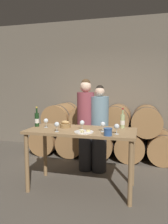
# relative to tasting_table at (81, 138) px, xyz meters

# --- Properties ---
(ground_plane) EXTENTS (10.00, 10.00, 0.00)m
(ground_plane) POSITION_rel_tasting_table_xyz_m (0.00, 0.00, -0.81)
(ground_plane) COLOR #564F44
(stone_wall_back) EXTENTS (10.00, 0.12, 3.20)m
(stone_wall_back) POSITION_rel_tasting_table_xyz_m (0.00, 2.32, 0.79)
(stone_wall_back) COLOR #706656
(stone_wall_back) RESTS_ON ground_plane
(barrel_stack) EXTENTS (3.23, 0.96, 1.18)m
(barrel_stack) POSITION_rel_tasting_table_xyz_m (0.00, 1.71, -0.26)
(barrel_stack) COLOR #9E7042
(barrel_stack) RESTS_ON ground_plane
(tasting_table) EXTENTS (1.63, 0.75, 0.94)m
(tasting_table) POSITION_rel_tasting_table_xyz_m (0.00, 0.00, 0.00)
(tasting_table) COLOR #99754C
(tasting_table) RESTS_ON ground_plane
(person_left) EXTENTS (0.32, 0.32, 1.72)m
(person_left) POSITION_rel_tasting_table_xyz_m (-0.13, 0.76, 0.08)
(person_left) COLOR #232326
(person_left) RESTS_ON ground_plane
(person_right) EXTENTS (0.33, 0.33, 1.61)m
(person_right) POSITION_rel_tasting_table_xyz_m (0.13, 0.76, 0.01)
(person_right) COLOR #232326
(person_right) RESTS_ON ground_plane
(wine_bottle_red) EXTENTS (0.07, 0.07, 0.32)m
(wine_bottle_red) POSITION_rel_tasting_table_xyz_m (-0.77, 0.06, 0.24)
(wine_bottle_red) COLOR #193819
(wine_bottle_red) RESTS_ON tasting_table
(wine_bottle_white) EXTENTS (0.07, 0.07, 0.32)m
(wine_bottle_white) POSITION_rel_tasting_table_xyz_m (0.59, 0.28, 0.24)
(wine_bottle_white) COLOR #ADBC7F
(wine_bottle_white) RESTS_ON tasting_table
(blue_crock) EXTENTS (0.12, 0.12, 0.10)m
(blue_crock) POSITION_rel_tasting_table_xyz_m (0.45, -0.30, 0.18)
(blue_crock) COLOR #335693
(blue_crock) RESTS_ON tasting_table
(bread_basket) EXTENTS (0.17, 0.17, 0.11)m
(bread_basket) POSITION_rel_tasting_table_xyz_m (-0.29, 0.09, 0.17)
(bread_basket) COLOR olive
(bread_basket) RESTS_ON tasting_table
(cheese_plate) EXTENTS (0.27, 0.27, 0.04)m
(cheese_plate) POSITION_rel_tasting_table_xyz_m (0.09, -0.19, 0.14)
(cheese_plate) COLOR white
(cheese_plate) RESTS_ON tasting_table
(wine_glass_far_left) EXTENTS (0.07, 0.07, 0.14)m
(wine_glass_far_left) POSITION_rel_tasting_table_xyz_m (-0.59, 0.02, 0.23)
(wine_glass_far_left) COLOR white
(wine_glass_far_left) RESTS_ON tasting_table
(wine_glass_left) EXTENTS (0.07, 0.07, 0.14)m
(wine_glass_left) POSITION_rel_tasting_table_xyz_m (-0.30, -0.24, 0.23)
(wine_glass_left) COLOR white
(wine_glass_left) RESTS_ON tasting_table
(wine_glass_center) EXTENTS (0.07, 0.07, 0.14)m
(wine_glass_center) POSITION_rel_tasting_table_xyz_m (0.01, -0.01, 0.23)
(wine_glass_center) COLOR white
(wine_glass_center) RESTS_ON tasting_table
(wine_glass_right) EXTENTS (0.07, 0.07, 0.14)m
(wine_glass_right) POSITION_rel_tasting_table_xyz_m (0.34, -0.06, 0.23)
(wine_glass_right) COLOR white
(wine_glass_right) RESTS_ON tasting_table
(wine_glass_far_right) EXTENTS (0.07, 0.07, 0.14)m
(wine_glass_far_right) POSITION_rel_tasting_table_xyz_m (0.55, -0.18, 0.23)
(wine_glass_far_right) COLOR white
(wine_glass_far_right) RESTS_ON tasting_table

